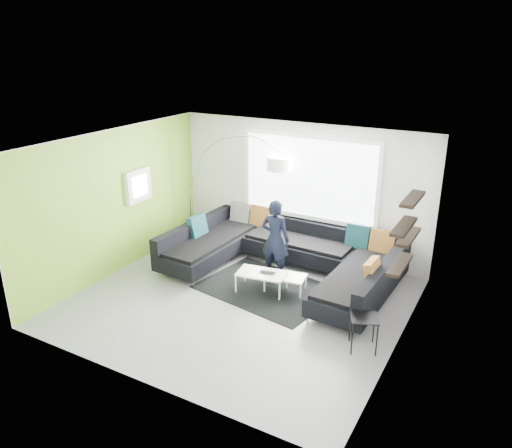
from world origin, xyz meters
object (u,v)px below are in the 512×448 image
(sectional_sofa, at_px, (280,258))
(person, at_px, (275,239))
(coffee_table, at_px, (273,282))
(laptop, at_px, (267,274))
(arc_lamp, at_px, (189,189))
(side_table, at_px, (363,333))

(sectional_sofa, xyz_separation_m, person, (-0.10, -0.03, 0.38))
(sectional_sofa, distance_m, coffee_table, 0.63)
(coffee_table, bearing_deg, sectional_sofa, 95.57)
(laptop, bearing_deg, arc_lamp, 144.77)
(coffee_table, distance_m, arc_lamp, 3.15)
(laptop, bearing_deg, side_table, -30.87)
(sectional_sofa, xyz_separation_m, side_table, (2.14, -1.53, -0.13))
(side_table, distance_m, person, 2.74)
(arc_lamp, xyz_separation_m, laptop, (2.63, -1.32, -0.87))
(sectional_sofa, distance_m, person, 0.39)
(side_table, relative_size, person, 0.35)
(person, bearing_deg, coffee_table, 112.63)
(sectional_sofa, bearing_deg, laptop, -81.99)
(coffee_table, height_order, person, person)
(sectional_sofa, height_order, laptop, sectional_sofa)
(arc_lamp, bearing_deg, side_table, -34.00)
(side_table, height_order, person, person)
(sectional_sofa, height_order, coffee_table, sectional_sofa)
(coffee_table, relative_size, person, 0.72)
(coffee_table, relative_size, arc_lamp, 0.45)
(arc_lamp, height_order, side_table, arc_lamp)
(arc_lamp, xyz_separation_m, side_table, (4.70, -2.16, -0.98))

